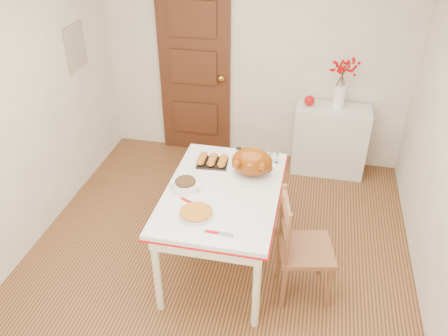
% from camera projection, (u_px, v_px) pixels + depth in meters
% --- Properties ---
extents(floor, '(3.50, 4.00, 0.00)m').
position_uv_depth(floor, '(216.00, 262.00, 4.17)').
color(floor, '#422A11').
rests_on(floor, ground).
extents(wall_back, '(3.50, 0.00, 2.50)m').
position_uv_depth(wall_back, '(255.00, 57.00, 5.13)').
color(wall_back, silver).
rests_on(wall_back, ground).
extents(wall_left, '(0.00, 4.00, 2.50)m').
position_uv_depth(wall_left, '(10.00, 121.00, 3.80)').
color(wall_left, silver).
rests_on(wall_left, ground).
extents(door_back, '(0.85, 0.06, 2.06)m').
position_uv_depth(door_back, '(195.00, 72.00, 5.35)').
color(door_back, '#421F12').
rests_on(door_back, ground).
extents(photo_board, '(0.03, 0.35, 0.45)m').
position_uv_depth(photo_board, '(76.00, 47.00, 4.64)').
color(photo_board, tan).
rests_on(photo_board, ground).
extents(sideboard, '(0.82, 0.36, 0.82)m').
position_uv_depth(sideboard, '(330.00, 140.00, 5.24)').
color(sideboard, silver).
rests_on(sideboard, floor).
extents(kitchen_table, '(0.94, 1.37, 0.82)m').
position_uv_depth(kitchen_table, '(223.00, 228.00, 3.94)').
color(kitchen_table, silver).
rests_on(kitchen_table, floor).
extents(chair_oak, '(0.50, 0.50, 0.96)m').
position_uv_depth(chair_oak, '(306.00, 247.00, 3.63)').
color(chair_oak, brown).
rests_on(chair_oak, floor).
extents(berry_vase, '(0.28, 0.28, 0.55)m').
position_uv_depth(berry_vase, '(341.00, 85.00, 4.86)').
color(berry_vase, white).
rests_on(berry_vase, sideboard).
extents(apple, '(0.12, 0.12, 0.12)m').
position_uv_depth(apple, '(309.00, 101.00, 5.03)').
color(apple, '#B70C0C').
rests_on(apple, sideboard).
extents(turkey_platter, '(0.45, 0.38, 0.26)m').
position_uv_depth(turkey_platter, '(252.00, 163.00, 3.81)').
color(turkey_platter, '#7B2F01').
rests_on(turkey_platter, kitchen_table).
extents(pumpkin_pie, '(0.31, 0.31, 0.05)m').
position_uv_depth(pumpkin_pie, '(196.00, 213.00, 3.42)').
color(pumpkin_pie, '#B7681A').
rests_on(pumpkin_pie, kitchen_table).
extents(stuffing_dish, '(0.27, 0.21, 0.10)m').
position_uv_depth(stuffing_dish, '(186.00, 184.00, 3.70)').
color(stuffing_dish, brown).
rests_on(stuffing_dish, kitchen_table).
extents(rolls_tray, '(0.29, 0.23, 0.07)m').
position_uv_depth(rolls_tray, '(212.00, 160.00, 4.03)').
color(rolls_tray, '#A3661C').
rests_on(rolls_tray, kitchen_table).
extents(pie_server, '(0.21, 0.07, 0.01)m').
position_uv_depth(pie_server, '(219.00, 233.00, 3.26)').
color(pie_server, silver).
rests_on(pie_server, kitchen_table).
extents(carving_knife, '(0.25, 0.16, 0.01)m').
position_uv_depth(carving_knife, '(193.00, 204.00, 3.55)').
color(carving_knife, silver).
rests_on(carving_knife, kitchen_table).
extents(drinking_glass, '(0.06, 0.06, 0.10)m').
position_uv_depth(drinking_glass, '(239.00, 153.00, 4.10)').
color(drinking_glass, white).
rests_on(drinking_glass, kitchen_table).
extents(shaker_pair, '(0.09, 0.05, 0.09)m').
position_uv_depth(shaker_pair, '(274.00, 158.00, 4.05)').
color(shaker_pair, white).
rests_on(shaker_pair, kitchen_table).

